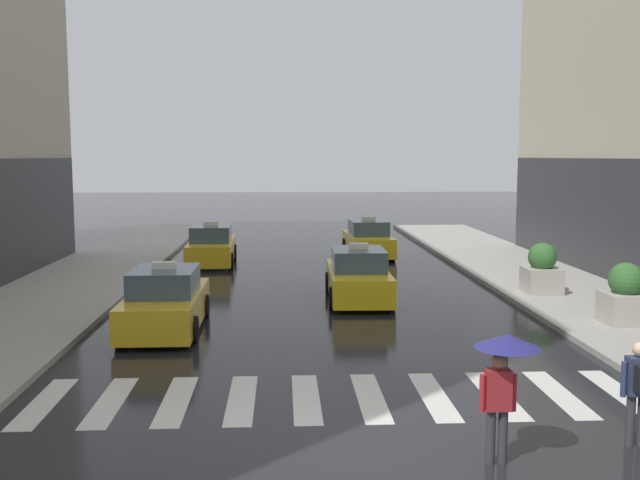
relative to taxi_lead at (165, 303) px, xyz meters
name	(u,v)px	position (x,y,z in m)	size (l,w,h in m)	color
ground_plane	(354,466)	(4.05, -8.48, -0.72)	(160.00, 160.00, 0.00)	black
crosswalk_markings	(338,397)	(4.05, -5.48, -0.72)	(11.30, 2.80, 0.01)	silver
taxi_lead	(165,303)	(0.00, 0.00, 0.00)	(1.94, 4.54, 1.80)	gold
taxi_second	(358,277)	(5.39, 3.67, 0.00)	(2.00, 4.57, 1.80)	yellow
taxi_third	(211,247)	(0.08, 11.47, 0.00)	(1.99, 4.57, 1.80)	gold
taxi_fourth	(368,240)	(6.88, 13.55, 0.00)	(2.04, 4.59, 1.80)	yellow
pedestrian_with_umbrella	(504,363)	(6.22, -8.49, 0.79)	(0.96, 0.96, 1.94)	#333338
pedestrian_with_backpack	(639,386)	(8.50, -7.99, 0.25)	(0.55, 0.43, 1.65)	#333338
planter_near_corner	(625,296)	(11.92, -0.50, 0.15)	(1.10, 1.10, 1.60)	#A8A399
planter_mid_block	(542,270)	(11.28, 3.79, 0.15)	(1.10, 1.10, 1.60)	#A8A399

